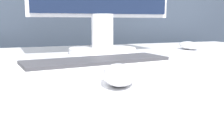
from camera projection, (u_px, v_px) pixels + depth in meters
The scene contains 4 objects.
partition_panel at pixel (39, 90), 1.36m from camera, with size 5.00×0.03×1.00m.
computer_mouse_near at pixel (119, 74), 0.47m from camera, with size 0.10×0.13×0.04m.
keyboard at pixel (97, 64), 0.64m from camera, with size 0.39×0.17×0.02m.
computer_mouse_far at pixel (189, 45), 1.07m from camera, with size 0.06×0.11×0.03m.
Camera 1 is at (-0.10, -0.66, 0.85)m, focal length 42.00 mm.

